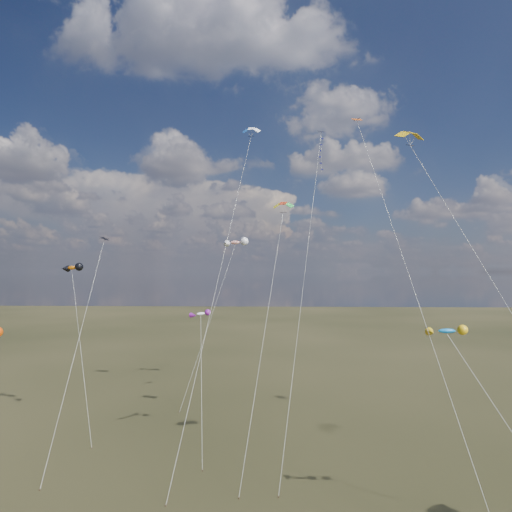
{
  "coord_description": "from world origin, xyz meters",
  "views": [
    {
      "loc": [
        2.05,
        -28.63,
        17.37
      ],
      "look_at": [
        0.0,
        18.0,
        19.0
      ],
      "focal_mm": 32.0,
      "sensor_mm": 36.0,
      "label": 1
    }
  ],
  "objects": [
    {
      "name": "diamond_navy_tall",
      "position": [
        7.08,
        24.06,
        29.45
      ],
      "size": [
        5.82,
        18.91,
        34.28
      ],
      "color": "#10184E",
      "rests_on": "ground"
    },
    {
      "name": "diamond_black_mid",
      "position": [
        -17.11,
        17.56,
        14.97
      ],
      "size": [
        1.04,
        14.94,
        21.33
      ],
      "color": "black",
      "rests_on": "ground"
    },
    {
      "name": "diamond_orange_center",
      "position": [
        10.93,
        5.85,
        20.44
      ],
      "size": [
        5.92,
        15.91,
        30.87
      ],
      "color": "#C94D0D",
      "rests_on": "ground"
    },
    {
      "name": "parafoil_yellow",
      "position": [
        13.23,
        9.22,
        28.78
      ],
      "size": [
        10.31,
        16.82,
        29.53
      ],
      "color": "#D4A309",
      "rests_on": "ground"
    },
    {
      "name": "parafoil_blue_white",
      "position": [
        -1.31,
        31.96,
        36.46
      ],
      "size": [
        6.18,
        27.62,
        37.36
      ],
      "color": "blue",
      "rests_on": "ground"
    },
    {
      "name": "parafoil_tricolor",
      "position": [
        2.84,
        21.93,
        24.88
      ],
      "size": [
        4.97,
        16.14,
        25.6
      ],
      "color": "yellow",
      "rests_on": "ground"
    },
    {
      "name": "novelty_orange_black",
      "position": [
        -22.6,
        25.37,
        17.8
      ],
      "size": [
        7.86,
        10.3,
        18.46
      ],
      "color": "#D7670A",
      "rests_on": "ground"
    },
    {
      "name": "novelty_white_purple",
      "position": [
        -5.91,
        19.42,
        12.86
      ],
      "size": [
        2.54,
        9.29,
        13.3
      ],
      "color": "white",
      "rests_on": "ground"
    },
    {
      "name": "novelty_redwhite_stripe",
      "position": [
        -4.21,
        40.98,
        21.85
      ],
      "size": [
        7.33,
        14.24,
        22.66
      ],
      "color": "red",
      "rests_on": "ground"
    },
    {
      "name": "novelty_blue_yellow",
      "position": [
        13.96,
        3.7,
        13.19
      ],
      "size": [
        7.08,
        9.59,
        13.66
      ],
      "color": "#0F75C5",
      "rests_on": "ground"
    }
  ]
}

